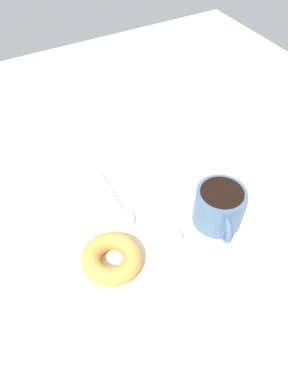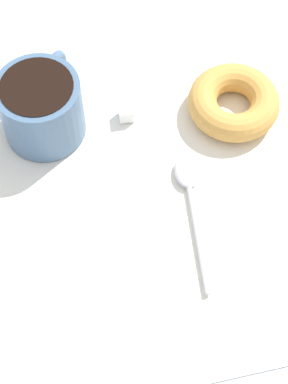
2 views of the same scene
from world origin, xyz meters
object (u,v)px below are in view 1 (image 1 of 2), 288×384
(donut, at_px, (112,258))
(sugar_cube, at_px, (176,237))
(spoon, at_px, (122,208))
(coffee_cup, at_px, (219,207))

(donut, bearing_deg, sugar_cube, -94.62)
(donut, xyz_separation_m, sugar_cube, (-0.01, -0.11, -0.01))
(donut, height_order, spoon, donut)
(spoon, bearing_deg, coffee_cup, -126.95)
(coffee_cup, bearing_deg, sugar_cube, 90.10)
(sugar_cube, bearing_deg, coffee_cup, -89.90)
(donut, relative_size, spoon, 0.65)
(donut, xyz_separation_m, spoon, (0.09, -0.06, -0.01))
(coffee_cup, relative_size, sugar_cube, 6.96)
(coffee_cup, distance_m, spoon, 0.17)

